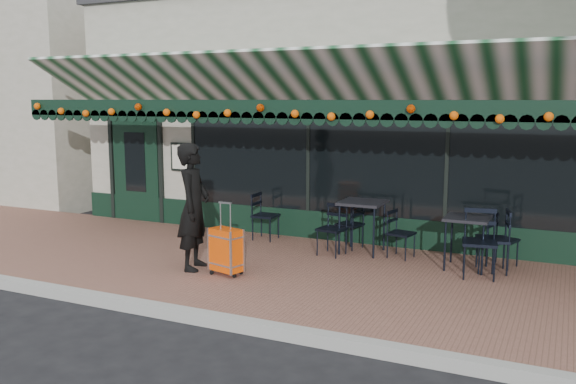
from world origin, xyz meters
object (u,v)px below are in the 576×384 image
at_px(suitcase, 226,251).
at_px(chair_b_left, 350,225).
at_px(chair_a_left, 492,240).
at_px(cafe_table_b, 362,206).
at_px(chair_a_front, 480,243).
at_px(cafe_table_a, 467,222).
at_px(chair_solo, 266,216).
at_px(chair_b_right, 401,234).
at_px(chair_a_right, 503,241).
at_px(woman, 194,207).
at_px(chair_b_front, 332,230).

height_order(suitcase, chair_b_left, suitcase).
bearing_deg(chair_a_left, cafe_table_b, -110.25).
bearing_deg(chair_a_front, cafe_table_a, 112.46).
relative_size(cafe_table_a, chair_solo, 0.92).
xyz_separation_m(cafe_table_a, chair_b_right, (-1.02, 0.20, -0.31)).
bearing_deg(chair_b_right, chair_b_left, 85.98).
height_order(chair_a_front, chair_solo, chair_a_front).
xyz_separation_m(chair_a_left, chair_solo, (-3.87, 0.43, -0.05)).
height_order(chair_b_left, chair_b_right, chair_b_left).
bearing_deg(chair_b_right, chair_solo, 96.35).
height_order(chair_b_left, chair_solo, chair_solo).
height_order(chair_b_right, chair_solo, chair_solo).
xyz_separation_m(cafe_table_b, chair_a_left, (2.04, -0.27, -0.29)).
xyz_separation_m(cafe_table_b, chair_solo, (-1.83, 0.16, -0.34)).
bearing_deg(cafe_table_a, chair_solo, 173.14).
relative_size(cafe_table_a, chair_b_right, 1.02).
distance_m(chair_b_right, chair_solo, 2.50).
xyz_separation_m(chair_a_left, chair_a_right, (0.11, 0.33, -0.07)).
distance_m(cafe_table_b, chair_solo, 1.87).
distance_m(woman, cafe_table_a, 3.98).
relative_size(chair_b_front, chair_solo, 0.98).
relative_size(cafe_table_b, chair_a_left, 0.91).
bearing_deg(chair_b_front, woman, -125.96).
bearing_deg(cafe_table_a, woman, -154.96).
bearing_deg(chair_a_front, chair_solo, 158.70).
xyz_separation_m(suitcase, chair_b_right, (2.00, 1.96, 0.03)).
distance_m(suitcase, chair_a_left, 3.81).
height_order(cafe_table_b, chair_a_left, chair_a_left).
relative_size(chair_a_front, chair_b_right, 1.27).
distance_m(cafe_table_a, chair_solo, 3.55).
distance_m(woman, chair_b_right, 3.24).
distance_m(chair_a_right, chair_b_front, 2.57).
relative_size(woman, chair_b_front, 2.24).
xyz_separation_m(cafe_table_a, chair_b_front, (-2.06, -0.10, -0.28)).
height_order(woman, chair_solo, woman).
distance_m(chair_a_left, chair_solo, 3.90).
relative_size(cafe_table_a, chair_a_left, 0.83).
distance_m(woman, chair_a_front, 4.07).
relative_size(cafe_table_a, chair_a_front, 0.80).
bearing_deg(chair_b_front, chair_b_right, 24.22).
bearing_deg(cafe_table_b, chair_a_right, 1.55).
distance_m(chair_a_left, chair_b_front, 2.43).
bearing_deg(chair_a_left, chair_b_left, -114.09).
bearing_deg(chair_a_right, chair_a_left, 179.67).
height_order(woman, chair_a_front, woman).
bearing_deg(cafe_table_b, chair_a_left, -7.60).
bearing_deg(chair_a_right, cafe_table_b, 109.61).
bearing_deg(chair_a_left, suitcase, -75.33).
distance_m(cafe_table_a, chair_b_left, 2.04).
bearing_deg(chair_a_left, chair_b_right, -111.22).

